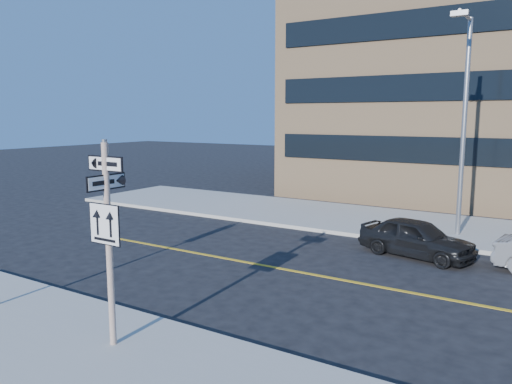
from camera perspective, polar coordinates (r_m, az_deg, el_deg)
The scene contains 5 objects.
ground at distance 12.46m, azimuth -7.14°, elevation -13.24°, with size 120.00×120.00×0.00m, color black.
sign_pole at distance 10.01m, azimuth -16.57°, elevation -4.39°, with size 0.92×0.92×4.06m.
parked_car_a at distance 17.41m, azimuth 17.84°, elevation -5.00°, with size 3.79×1.52×1.29m, color black.
streetlight_a at distance 19.95m, azimuth 22.64°, elevation 8.36°, with size 0.55×2.25×8.00m.
building_brick at distance 34.61m, azimuth 23.81°, elevation 15.21°, with size 18.00×18.00×18.00m, color tan.
Camera 1 is at (7.37, -8.91, 4.64)m, focal length 35.00 mm.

